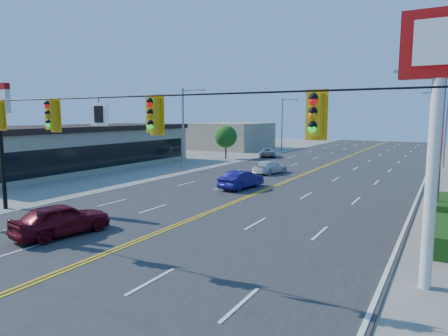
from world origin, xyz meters
The scene contains 15 objects.
ground centered at (0.00, 0.00, 0.00)m, with size 160.00×160.00×0.00m, color gray.
road centered at (0.00, 20.00, 0.03)m, with size 20.00×120.00×0.06m, color #2D2D30.
signal_span centered at (-0.12, 0.00, 4.89)m, with size 24.32×0.34×9.00m.
kfc_pylon centered at (11.00, 4.00, 6.04)m, with size 2.20×0.36×8.50m.
strip_mall centered at (-22.00, 18.00, 2.25)m, with size 10.40×26.40×4.40m.
streetlight_se centered at (10.79, 14.00, 4.51)m, with size 2.55×0.25×8.00m.
streetlight_ne centered at (10.79, 38.00, 4.51)m, with size 2.55×0.25×8.00m.
streetlight_sw centered at (-10.79, 22.00, 4.51)m, with size 2.55×0.25×8.00m.
streetlight_nw centered at (-10.79, 48.00, 4.51)m, with size 2.55×0.25×8.00m.
tree_west centered at (-13.00, 34.00, 2.79)m, with size 2.80×2.80×4.20m.
bld_west_far centered at (-20.00, 48.00, 2.10)m, with size 11.00×12.00×4.20m, color tan.
car_magenta centered at (-3.56, 2.00, 0.73)m, with size 1.73×4.31×1.47m, color maroon.
car_blue centered at (-1.79, 16.33, 0.67)m, with size 1.43×4.09×1.35m, color navy.
car_white centered at (-3.01, 24.55, 0.59)m, with size 1.66×4.07×1.18m, color white.
car_silver centered at (-9.15, 38.32, 0.61)m, with size 2.04×4.42×1.23m, color #ACABB0.
Camera 1 is at (11.39, -9.59, 5.41)m, focal length 32.00 mm.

